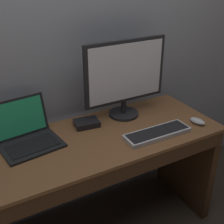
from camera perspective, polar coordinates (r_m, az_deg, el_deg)
The scene contains 6 objects.
desk at distance 1.90m, azimuth -3.05°, elevation -12.02°, with size 1.54×0.59×0.76m.
laptop_black at distance 1.75m, azimuth -15.60°, elevation -4.43°, with size 0.35×0.32×0.23m.
external_monitor at distance 1.89m, azimuth 2.52°, elevation 6.65°, with size 0.56×0.20×0.50m.
wired_keyboard at distance 1.79m, azimuth 8.54°, elevation -3.95°, with size 0.41×0.13×0.03m.
computer_mouse at distance 1.97m, azimuth 15.81°, elevation -1.67°, with size 0.06×0.10×0.03m, color #B7B7BC.
external_drive_box at distance 1.88m, azimuth -4.82°, elevation -2.10°, with size 0.15×0.11×0.04m, color black.
Camera 1 is at (-0.63, -1.35, 1.68)m, focal length 48.46 mm.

